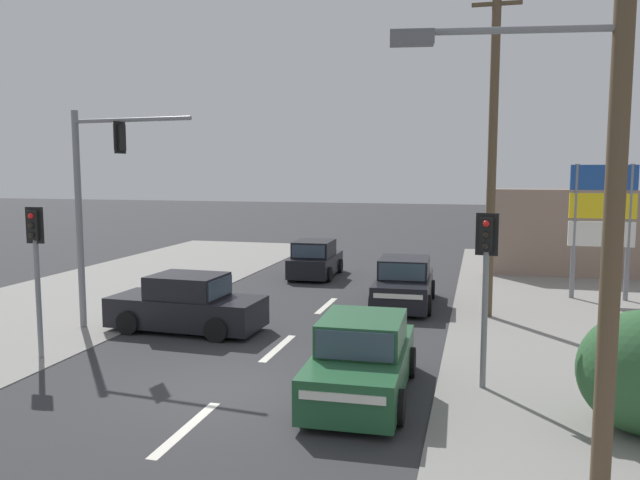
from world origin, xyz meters
TOP-DOWN VIEW (x-y plane):
  - ground_plane at (0.00, 0.00)m, footprint 140.00×140.00m
  - lane_dash_near at (0.00, -2.00)m, footprint 0.20×2.40m
  - lane_dash_mid at (0.00, 3.00)m, footprint 0.20×2.40m
  - lane_dash_far at (0.00, 8.00)m, footprint 0.20×2.40m
  - kerb_left_verge at (-8.50, 4.00)m, footprint 8.00×40.00m
  - utility_pole_foreground_right at (6.28, -2.72)m, footprint 3.77×0.69m
  - utility_pole_midground_right at (5.06, 7.72)m, footprint 1.80×0.26m
  - traffic_signal_mast at (-5.39, 3.53)m, footprint 3.68×0.48m
  - pedestal_signal_right_kerb at (4.91, 1.30)m, footprint 0.44×0.31m
  - pedestal_signal_left_kerb at (-5.12, 0.80)m, footprint 0.44×0.29m
  - shopping_plaza_sign at (8.74, 11.23)m, footprint 2.10×0.16m
  - shopfront_wall_far at (11.00, 16.00)m, footprint 12.00×1.00m
  - sedan_kerbside_parked at (-2.96, 4.01)m, footprint 4.30×2.01m
  - sedan_oncoming_near at (2.61, 0.34)m, footprint 1.99×4.29m
  - sedan_crossing_left at (2.43, 8.71)m, footprint 2.00×4.29m
  - hatchback_oncoming_mid at (-1.77, 13.25)m, footprint 1.86×3.68m

SIDE VIEW (x-z plane):
  - ground_plane at x=0.00m, z-range 0.00..0.00m
  - lane_dash_near at x=0.00m, z-range 0.00..0.01m
  - lane_dash_mid at x=0.00m, z-range 0.00..0.01m
  - lane_dash_far at x=0.00m, z-range 0.00..0.01m
  - kerb_left_verge at x=-8.50m, z-range 0.00..0.02m
  - hatchback_oncoming_mid at x=-1.77m, z-range -0.06..1.47m
  - sedan_kerbside_parked at x=-2.96m, z-range -0.08..1.48m
  - sedan_oncoming_near at x=2.61m, z-range -0.08..1.48m
  - sedan_crossing_left at x=2.43m, z-range -0.08..1.48m
  - shopfront_wall_far at x=11.00m, z-range 0.00..3.60m
  - pedestal_signal_right_kerb at x=4.91m, z-range 0.64..4.20m
  - pedestal_signal_left_kerb at x=-5.12m, z-range 0.64..4.20m
  - shopping_plaza_sign at x=8.74m, z-range 0.68..5.28m
  - traffic_signal_mast at x=-5.39m, z-range 0.83..6.83m
  - utility_pole_foreground_right at x=6.28m, z-range 0.35..8.90m
  - utility_pole_midground_right at x=5.06m, z-range 0.24..10.45m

